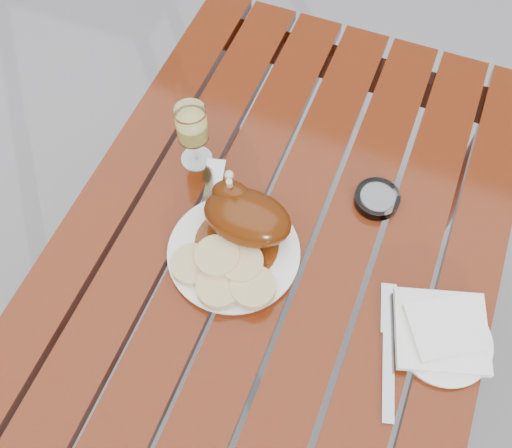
% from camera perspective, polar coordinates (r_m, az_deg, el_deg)
% --- Properties ---
extents(ground, '(60.00, 60.00, 0.00)m').
position_cam_1_polar(ground, '(1.76, 1.45, -13.08)').
color(ground, slate).
rests_on(ground, ground).
extents(table, '(0.80, 1.20, 0.75)m').
position_cam_1_polar(table, '(1.41, 1.78, -8.78)').
color(table, '#65240C').
rests_on(table, ground).
extents(dinner_plate, '(0.27, 0.27, 0.02)m').
position_cam_1_polar(dinner_plate, '(1.05, -2.23, -2.91)').
color(dinner_plate, white).
rests_on(dinner_plate, table).
extents(roast_duck, '(0.17, 0.17, 0.12)m').
position_cam_1_polar(roast_duck, '(1.02, -1.17, 0.84)').
color(roast_duck, '#5E260A').
rests_on(roast_duck, dinner_plate).
extents(bread_dumplings, '(0.20, 0.13, 0.03)m').
position_cam_1_polar(bread_dumplings, '(1.00, -3.18, -4.77)').
color(bread_dumplings, '#D7B683').
rests_on(bread_dumplings, dinner_plate).
extents(wine_glass, '(0.08, 0.08, 0.15)m').
position_cam_1_polar(wine_glass, '(1.11, -6.28, 8.73)').
color(wine_glass, '#F4E86F').
rests_on(wine_glass, table).
extents(side_plate, '(0.17, 0.17, 0.01)m').
position_cam_1_polar(side_plate, '(1.03, 18.24, -11.02)').
color(side_plate, white).
rests_on(side_plate, table).
extents(napkin, '(0.19, 0.18, 0.01)m').
position_cam_1_polar(napkin, '(1.02, 18.03, -10.12)').
color(napkin, white).
rests_on(napkin, side_plate).
extents(ashtray, '(0.11, 0.11, 0.02)m').
position_cam_1_polar(ashtray, '(1.12, 11.99, 2.47)').
color(ashtray, '#B2B7BC').
rests_on(ashtray, table).
extents(fork, '(0.07, 0.20, 0.01)m').
position_cam_1_polar(fork, '(1.10, -4.94, 1.49)').
color(fork, gray).
rests_on(fork, table).
extents(knife, '(0.07, 0.20, 0.01)m').
position_cam_1_polar(knife, '(1.00, 13.09, -13.12)').
color(knife, gray).
rests_on(knife, table).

